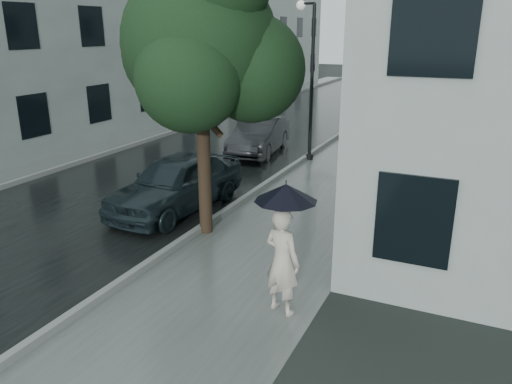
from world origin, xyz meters
The scene contains 13 objects.
ground centered at (0.00, 0.00, 0.00)m, with size 120.00×120.00×0.00m, color black.
sidewalk centered at (0.25, 12.00, 0.00)m, with size 3.50×60.00×0.01m, color slate.
kerb_near centered at (-1.57, 12.00, 0.07)m, with size 0.15×60.00×0.15m, color slate.
asphalt_road centered at (-5.08, 12.00, 0.00)m, with size 6.85×60.00×0.00m, color black.
kerb_far centered at (-8.57, 12.00, 0.07)m, with size 0.15×60.00×0.15m, color slate.
sidewalk_far centered at (-9.50, 12.00, 0.00)m, with size 1.70×60.00×0.01m, color #4C5451.
building_far_b centered at (-13.77, 30.00, 4.00)m, with size 7.02×18.00×8.00m.
pedestrian centered at (1.43, 0.53, 0.92)m, with size 0.67×0.44×1.83m, color #BCB5A5.
umbrella centered at (1.46, 0.56, 2.09)m, with size 1.20×1.20×1.35m.
street_tree centered at (-1.45, 3.13, 4.28)m, with size 4.27×3.88×6.36m.
lamp_post centered at (-1.59, 10.48, 3.09)m, with size 0.83×0.45×5.43m.
car_near centered at (-2.88, 4.00, 0.74)m, with size 1.73×4.31×1.47m, color #19262B.
car_far centered at (-3.50, 10.55, 0.68)m, with size 1.42×4.07×1.34m, color #222427.
Camera 1 is at (4.10, -6.33, 4.52)m, focal length 35.00 mm.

